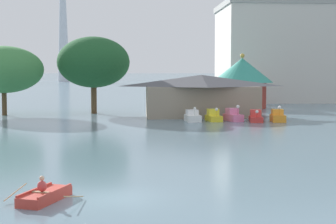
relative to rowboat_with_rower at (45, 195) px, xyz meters
name	(u,v)px	position (x,y,z in m)	size (l,w,h in m)	color
ground_plane	(108,198)	(2.74, 0.40, -0.25)	(2000.00, 2000.00, 0.00)	slate
rowboat_with_rower	(45,195)	(0.00, 0.00, 0.00)	(3.38, 3.20, 1.17)	#B7382D
pedal_boat_white	(193,117)	(10.65, 35.76, 0.28)	(1.73, 2.90, 1.70)	white
pedal_boat_yellow	(214,116)	(13.07, 35.97, 0.29)	(1.75, 2.72, 1.60)	yellow
pedal_boat_pink	(233,116)	(15.32, 36.06, 0.33)	(2.03, 3.03, 1.90)	pink
pedal_boat_red	(256,117)	(17.67, 34.91, 0.27)	(1.72, 2.94, 1.41)	red
pedal_boat_orange	(278,117)	(20.14, 34.79, 0.32)	(1.64, 2.47, 1.85)	orange
boathouse	(202,95)	(12.47, 41.97, 2.46)	(14.72, 7.82, 5.19)	gray
green_roof_pavilion	(242,80)	(20.68, 56.84, 4.02)	(9.40, 9.40, 8.32)	#993328
shoreline_tree_tall_left	(4,70)	(-12.49, 45.61, 5.59)	(10.10, 10.10, 8.85)	brown
shoreline_tree_mid	(93,62)	(-1.23, 47.71, 6.56)	(9.61, 9.61, 10.21)	brown
background_building_block	(295,52)	(34.39, 74.72, 8.83)	(28.08, 17.98, 18.12)	beige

